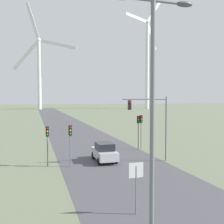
% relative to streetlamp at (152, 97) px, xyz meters
% --- Properties ---
extents(road_surface, '(10.00, 240.00, 0.01)m').
position_rel_streetlamp_xyz_m(road_surface, '(2.84, 42.42, -6.17)').
color(road_surface, '#47474C').
rests_on(road_surface, ground).
extents(streetlamp, '(3.29, 0.32, 9.82)m').
position_rel_streetlamp_xyz_m(streetlamp, '(0.00, 0.00, 0.00)').
color(streetlamp, slate).
rests_on(streetlamp, ground).
extents(stop_sign_near, '(0.81, 0.07, 2.78)m').
position_rel_streetlamp_xyz_m(stop_sign_near, '(0.83, 3.66, -4.23)').
color(stop_sign_near, slate).
rests_on(stop_sign_near, ground).
extents(traffic_light_post_near_left, '(0.28, 0.34, 3.63)m').
position_rel_streetlamp_xyz_m(traffic_light_post_near_left, '(-3.17, 15.17, -3.51)').
color(traffic_light_post_near_left, slate).
rests_on(traffic_light_post_near_left, ground).
extents(traffic_light_post_near_right, '(0.28, 0.34, 4.14)m').
position_rel_streetlamp_xyz_m(traffic_light_post_near_right, '(8.05, 20.10, -3.15)').
color(traffic_light_post_near_right, slate).
rests_on(traffic_light_post_near_right, ground).
extents(traffic_light_post_mid_left, '(0.28, 0.34, 3.75)m').
position_rel_streetlamp_xyz_m(traffic_light_post_mid_left, '(-1.21, 14.37, -3.43)').
color(traffic_light_post_mid_left, slate).
rests_on(traffic_light_post_mid_left, ground).
extents(traffic_light_post_mid_right, '(0.28, 0.34, 4.08)m').
position_rel_streetlamp_xyz_m(traffic_light_post_mid_right, '(7.75, 20.25, -3.19)').
color(traffic_light_post_mid_right, slate).
rests_on(traffic_light_post_mid_right, ground).
extents(traffic_light_mast_overhead, '(4.56, 0.35, 6.33)m').
position_rel_streetlamp_xyz_m(traffic_light_mast_overhead, '(6.59, 14.02, -1.68)').
color(traffic_light_mast_overhead, slate).
rests_on(traffic_light_mast_overhead, ground).
extents(car_approaching, '(1.88, 4.10, 1.83)m').
position_rel_streetlamp_xyz_m(car_approaching, '(2.26, 15.60, -5.27)').
color(car_approaching, '#B7BCC1').
rests_on(car_approaching, ground).
extents(wind_turbine_left, '(35.07, 13.56, 60.68)m').
position_rel_streetlamp_xyz_m(wind_turbine_left, '(-1.33, 147.14, 19.09)').
color(wind_turbine_left, silver).
rests_on(wind_turbine_left, ground).
extents(wind_turbine_center, '(27.10, 10.62, 67.95)m').
position_rel_streetlamp_xyz_m(wind_turbine_center, '(63.16, 141.47, 25.69)').
color(wind_turbine_center, silver).
rests_on(wind_turbine_center, ground).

